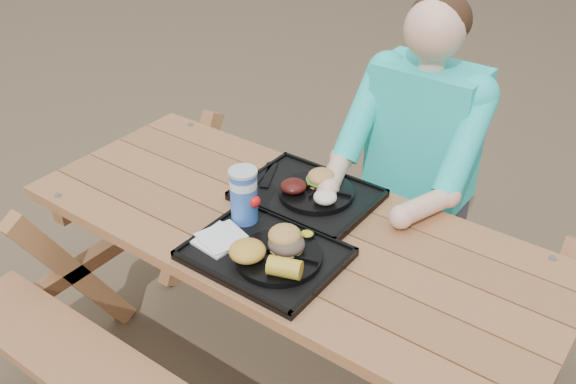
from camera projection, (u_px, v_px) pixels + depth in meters
The scene contains 18 objects.
ground at pixel (288, 381), 2.50m from camera, with size 60.00×60.00×0.00m, color #999999.
picnic_table at pixel (288, 310), 2.29m from camera, with size 1.80×1.49×0.75m, color #999999, non-canonical shape.
tray_near at pixel (265, 255), 1.94m from camera, with size 0.45×0.35×0.02m, color black.
tray_far at pixel (307, 196), 2.22m from camera, with size 0.45×0.35×0.02m, color black.
plate_near at pixel (279, 257), 1.90m from camera, with size 0.26×0.26×0.02m, color black.
plate_far at pixel (316, 192), 2.20m from camera, with size 0.26×0.26×0.02m, color black.
napkin_stack at pixel (218, 239), 1.98m from camera, with size 0.14×0.14×0.02m, color white.
soda_cup at pixel (244, 197), 2.03m from camera, with size 0.09×0.09×0.18m, color #1749AD.
condiment_bbq at pixel (289, 231), 2.01m from camera, with size 0.04×0.04×0.03m, color #331105.
condiment_mustard at pixel (307, 237), 1.98m from camera, with size 0.05×0.05×0.03m, color yellow.
sandwich at pixel (286, 235), 1.89m from camera, with size 0.11×0.11×0.11m, color #C08D43, non-canonical shape.
mac_cheese at pixel (247, 251), 1.87m from camera, with size 0.11×0.11×0.05m, color gold.
corn_cob at pixel (285, 268), 1.80m from camera, with size 0.10×0.10×0.06m, color gold, non-canonical shape.
cutlery_far at pixel (269, 175), 2.31m from camera, with size 0.03×0.17×0.01m, color black.
burger at pixel (321, 174), 2.20m from camera, with size 0.10×0.10×0.09m, color #BF8843, non-canonical shape.
baked_beans at pixel (293, 186), 2.18m from camera, with size 0.09×0.09×0.04m, color #41100D.
potato_salad at pixel (325, 197), 2.12m from camera, with size 0.08×0.08×0.04m, color white.
diner at pixel (416, 187), 2.49m from camera, with size 0.48×0.84×1.28m, color #1BBDAB, non-canonical shape.
Camera 1 is at (1.00, -1.36, 1.98)m, focal length 40.00 mm.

